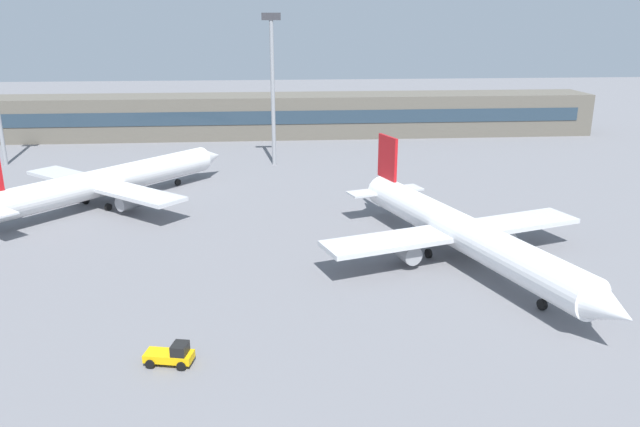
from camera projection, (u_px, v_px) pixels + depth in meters
name	position (u px, v px, depth m)	size (l,w,h in m)	color
ground_plane	(254.00, 239.00, 72.72)	(400.00, 400.00, 0.00)	slate
terminal_building	(259.00, 116.00, 135.55)	(146.40, 12.13, 9.00)	#5B564C
airplane_near	(463.00, 233.00, 65.05)	(30.14, 42.26, 10.74)	white
airplane_mid	(109.00, 181.00, 85.93)	(31.21, 34.47, 10.64)	silver
baggage_tug_yellow	(172.00, 355.00, 46.21)	(3.83, 2.42, 1.75)	#F2B20C
floodlight_tower_west	(272.00, 79.00, 105.78)	(3.20, 0.80, 25.80)	gray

